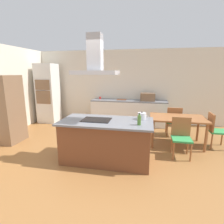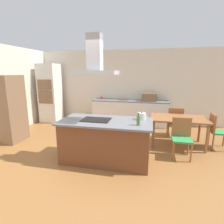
# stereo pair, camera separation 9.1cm
# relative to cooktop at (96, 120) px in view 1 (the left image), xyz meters

# --- Properties ---
(ground) EXTENTS (16.00, 16.00, 0.00)m
(ground) POSITION_rel_cooktop_xyz_m (0.22, 1.50, -0.91)
(ground) COLOR #936033
(wall_back) EXTENTS (7.20, 0.10, 2.70)m
(wall_back) POSITION_rel_cooktop_xyz_m (0.22, 3.25, 0.44)
(wall_back) COLOR beige
(wall_back) RESTS_ON ground
(wall_left) EXTENTS (0.10, 8.80, 2.70)m
(wall_left) POSITION_rel_cooktop_xyz_m (-3.23, 1.00, 0.44)
(wall_left) COLOR beige
(wall_left) RESTS_ON ground
(kitchen_island) EXTENTS (1.94, 0.99, 0.90)m
(kitchen_island) POSITION_rel_cooktop_xyz_m (0.22, 0.00, -0.45)
(kitchen_island) COLOR brown
(kitchen_island) RESTS_ON ground
(cooktop) EXTENTS (0.60, 0.44, 0.01)m
(cooktop) POSITION_rel_cooktop_xyz_m (0.00, 0.00, 0.00)
(cooktop) COLOR black
(cooktop) RESTS_ON kitchen_island
(tea_kettle) EXTENTS (0.24, 0.19, 0.17)m
(tea_kettle) POSITION_rel_cooktop_xyz_m (0.95, 0.25, 0.07)
(tea_kettle) COLOR silver
(tea_kettle) RESTS_ON kitchen_island
(olive_oil_bottle) EXTENTS (0.07, 0.07, 0.23)m
(olive_oil_bottle) POSITION_rel_cooktop_xyz_m (0.91, -0.19, 0.09)
(olive_oil_bottle) COLOR #47722D
(olive_oil_bottle) RESTS_ON kitchen_island
(back_counter) EXTENTS (2.71, 0.62, 0.90)m
(back_counter) POSITION_rel_cooktop_xyz_m (0.38, 2.88, -0.46)
(back_counter) COLOR silver
(back_counter) RESTS_ON ground
(countertop_microwave) EXTENTS (0.50, 0.38, 0.28)m
(countertop_microwave) POSITION_rel_cooktop_xyz_m (1.05, 2.88, 0.13)
(countertop_microwave) COLOR brown
(countertop_microwave) RESTS_ON back_counter
(coffee_mug_red) EXTENTS (0.08, 0.08, 0.09)m
(coffee_mug_red) POSITION_rel_cooktop_xyz_m (-0.71, 2.96, 0.04)
(coffee_mug_red) COLOR red
(coffee_mug_red) RESTS_ON back_counter
(cutting_board) EXTENTS (0.34, 0.24, 0.02)m
(cutting_board) POSITION_rel_cooktop_xyz_m (0.11, 2.93, 0.00)
(cutting_board) COLOR brown
(cutting_board) RESTS_ON back_counter
(wall_oven_stack) EXTENTS (0.70, 0.66, 2.20)m
(wall_oven_stack) POSITION_rel_cooktop_xyz_m (-2.68, 2.65, 0.20)
(wall_oven_stack) COLOR silver
(wall_oven_stack) RESTS_ON ground
(refrigerator) EXTENTS (0.80, 0.73, 1.82)m
(refrigerator) POSITION_rel_cooktop_xyz_m (-2.76, 0.54, 0.00)
(refrigerator) COLOR brown
(refrigerator) RESTS_ON ground
(dining_table) EXTENTS (1.40, 0.90, 0.75)m
(dining_table) POSITION_rel_cooktop_xyz_m (1.84, 1.23, -0.24)
(dining_table) COLOR #995B33
(dining_table) RESTS_ON ground
(chair_facing_island) EXTENTS (0.42, 0.42, 0.89)m
(chair_facing_island) POSITION_rel_cooktop_xyz_m (1.84, 0.56, -0.40)
(chair_facing_island) COLOR #33934C
(chair_facing_island) RESTS_ON ground
(chair_at_right_end) EXTENTS (0.42, 0.42, 0.89)m
(chair_at_right_end) POSITION_rel_cooktop_xyz_m (2.75, 1.23, -0.40)
(chair_at_right_end) COLOR #33934C
(chair_at_right_end) RESTS_ON ground
(chair_facing_back_wall) EXTENTS (0.42, 0.42, 0.89)m
(chair_facing_back_wall) POSITION_rel_cooktop_xyz_m (1.84, 1.89, -0.40)
(chair_facing_back_wall) COLOR #33934C
(chair_facing_back_wall) RESTS_ON ground
(range_hood) EXTENTS (0.90, 0.55, 0.78)m
(range_hood) POSITION_rel_cooktop_xyz_m (0.00, 0.00, 1.20)
(range_hood) COLOR #ADADB2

